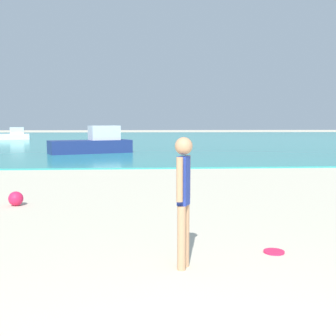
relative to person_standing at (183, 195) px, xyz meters
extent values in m
cube|color=teal|center=(0.03, 40.52, -0.85)|extent=(160.00, 60.00, 0.06)
cylinder|color=tan|center=(-0.03, -0.06, -0.50)|extent=(0.10, 0.10, 0.76)
cylinder|color=tan|center=(0.03, 0.06, -0.50)|extent=(0.10, 0.10, 0.76)
cube|color=#233899|center=(0.00, 0.00, 0.16)|extent=(0.17, 0.20, 0.57)
sphere|color=tan|center=(0.00, 0.00, 0.57)|extent=(0.21, 0.21, 0.21)
cylinder|color=tan|center=(-0.06, -0.13, 0.19)|extent=(0.08, 0.08, 0.51)
cylinder|color=tan|center=(0.06, 0.13, 0.19)|extent=(0.08, 0.08, 0.51)
cylinder|color=#E51E4C|center=(1.26, 0.49, -0.87)|extent=(0.28, 0.28, 0.03)
cube|color=navy|center=(-3.23, 18.26, -0.47)|extent=(4.67, 3.02, 0.71)
cube|color=silver|center=(-2.49, 18.56, 0.29)|extent=(1.87, 1.54, 0.80)
cube|color=white|center=(-13.46, 37.51, -0.53)|extent=(3.82, 2.00, 0.58)
cube|color=silver|center=(-12.82, 37.66, 0.09)|extent=(1.47, 1.10, 0.66)
sphere|color=#E51E4C|center=(-3.08, 3.91, -0.73)|extent=(0.30, 0.30, 0.30)
camera|label=1|loc=(-0.50, -4.69, 0.83)|focal=43.92mm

